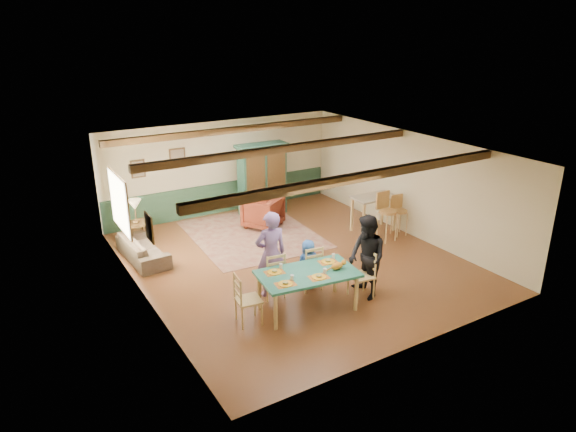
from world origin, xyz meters
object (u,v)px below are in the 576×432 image
dining_chair_end_left (248,299)px  bar_stool_right (400,216)px  end_table (138,235)px  counter_table (373,214)px  dining_table (307,291)px  sofa (143,249)px  dining_chair_far_left (273,274)px  person_child (308,264)px  person_man (271,254)px  armoire (262,179)px  table_lamp (135,211)px  dining_chair_far_right (310,267)px  armchair (263,212)px  person_woman (367,257)px  cat (337,265)px  dining_chair_end_right (361,275)px  bar_stool_left (387,217)px

dining_chair_end_left → bar_stool_right: 5.63m
end_table → counter_table: size_ratio=0.55×
dining_table → sofa: bearing=117.9°
dining_chair_far_left → sofa: 3.58m
dining_chair_end_left → dining_chair_far_left: bearing=-46.2°
person_child → person_man: bearing=-0.0°
sofa → armoire: bearing=-74.5°
sofa → table_lamp: bearing=-11.3°
dining_chair_far_left → dining_chair_far_right: size_ratio=1.00×
armchair → dining_chair_end_left: bearing=25.0°
dining_table → dining_chair_far_left: dining_chair_far_left is taller
person_woman → bar_stool_right: person_woman is taller
dining_chair_end_left → table_lamp: table_lamp is taller
dining_chair_far_right → cat: 0.95m
cat → end_table: 5.52m
person_child → end_table: 4.65m
dining_chair_end_left → end_table: 4.62m
counter_table → person_child: bearing=-151.5°
dining_chair_far_left → dining_chair_end_left: (-0.87, -0.65, 0.00)m
dining_chair_end_right → armoire: size_ratio=0.48×
armoire → counter_table: armoire is taller
dining_chair_end_right → person_man: (-1.50, 1.04, 0.41)m
end_table → table_lamp: table_lamp is taller
person_woman → person_child: 1.27m
person_man → armchair: bearing=-108.6°
dining_chair_end_right → end_table: 5.80m
dining_chair_end_left → person_child: 1.82m
person_man → bar_stool_right: bearing=-159.2°
armoire → armchair: size_ratio=2.21×
dining_chair_end_right → armchair: bearing=-174.8°
dining_chair_far_right → person_child: person_child is taller
person_child → bar_stool_left: 3.27m
dining_table → dining_chair_far_right: dining_chair_far_right is taller
person_woman → armchair: size_ratio=1.83×
dining_table → table_lamp: (-1.96, 4.71, 0.55)m
table_lamp → dining_table: bearing=-67.4°
dining_chair_far_left → armchair: dining_chair_far_left is taller
dining_table → counter_table: (3.75, 2.53, 0.10)m
dining_chair_far_left → bar_stool_right: size_ratio=0.93×
person_woman → cat: (-0.74, -0.01, 0.02)m
table_lamp → dining_chair_end_left: bearing=-80.4°
end_table → table_lamp: 0.62m
dining_chair_far_left → dining_table: bearing=119.1°
person_woman → cat: bearing=-81.9°
dining_table → dining_chair_end_left: size_ratio=1.89×
armchair → dining_table: bearing=39.0°
dining_chair_far_left → dining_chair_far_right: bearing=180.0°
dining_chair_far_left → person_man: bearing=-90.0°
person_man → table_lamp: size_ratio=3.05×
counter_table → person_woman: bearing=-132.3°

